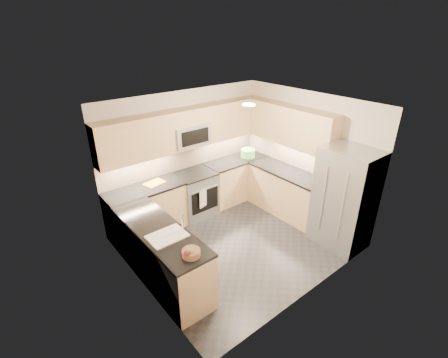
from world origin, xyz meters
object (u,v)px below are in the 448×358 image
utensil_bowl (248,153)px  cutting_board (155,183)px  gas_range (196,194)px  microwave (189,134)px  refrigerator (344,199)px  fruit_basket (191,253)px

utensil_bowl → cutting_board: bearing=176.8°
gas_range → microwave: microwave is taller
gas_range → microwave: (0.00, 0.12, 1.24)m
cutting_board → utensil_bowl: bearing=-3.2°
gas_range → refrigerator: 2.86m
gas_range → refrigerator: bearing=-59.1°
fruit_basket → cutting_board: bearing=73.8°
refrigerator → fruit_basket: bearing=173.1°
utensil_bowl → gas_range: bearing=178.3°
utensil_bowl → cutting_board: (-2.23, 0.12, -0.08)m
microwave → cutting_board: microwave is taller
refrigerator → utensil_bowl: refrigerator is taller
refrigerator → cutting_board: size_ratio=4.96×
refrigerator → utensil_bowl: size_ratio=5.80×
refrigerator → fruit_basket: (-2.92, 0.35, 0.08)m
fruit_basket → gas_range: bearing=54.7°
utensil_bowl → cutting_board: 2.24m
gas_range → refrigerator: (1.45, -2.43, 0.45)m
cutting_board → fruit_basket: size_ratio=1.53×
gas_range → fruit_basket: size_ratio=3.83×
gas_range → utensil_bowl: bearing=-1.7°
fruit_basket → refrigerator: bearing=-6.9°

